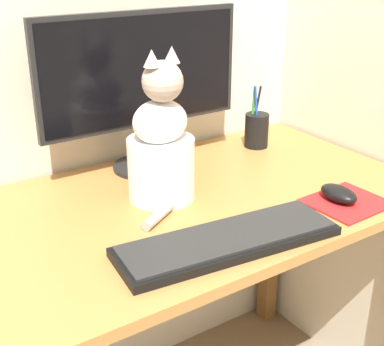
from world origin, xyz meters
TOP-DOWN VIEW (x-y plane):
  - desk at (0.00, 0.00)m, footprint 1.12×0.64m
  - monitor at (-0.00, 0.22)m, footprint 0.55×0.17m
  - keyboard at (-0.05, -0.21)m, footprint 0.47×0.19m
  - mousepad_right at (0.29, -0.22)m, footprint 0.18×0.16m
  - computer_mouse_right at (0.28, -0.20)m, footprint 0.06×0.10m
  - cat at (-0.05, 0.04)m, footprint 0.21×0.22m
  - pen_cup at (0.35, 0.19)m, footprint 0.07×0.07m

SIDE VIEW (x-z plane):
  - desk at x=0.00m, z-range 0.25..1.00m
  - mousepad_right at x=0.29m, z-range 0.74..0.75m
  - keyboard at x=-0.05m, z-range 0.74..0.77m
  - computer_mouse_right at x=0.28m, z-range 0.75..0.78m
  - pen_cup at x=0.35m, z-range 0.71..0.89m
  - cat at x=-0.05m, z-range 0.70..1.05m
  - monitor at x=0.00m, z-range 0.78..1.18m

